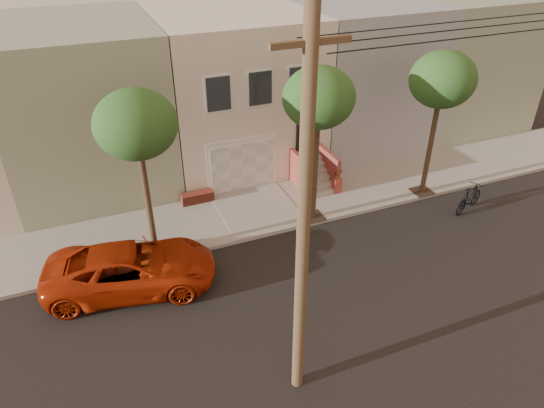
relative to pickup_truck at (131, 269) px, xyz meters
name	(u,v)px	position (x,y,z in m)	size (l,w,h in m)	color
ground	(336,284)	(6.53, -2.53, -0.79)	(90.00, 90.00, 0.00)	black
sidewalk	(277,206)	(6.53, 2.82, -0.71)	(40.00, 3.70, 0.15)	gray
house_row	(231,85)	(6.53, 8.66, 2.86)	(33.10, 11.70, 7.00)	beige
tree_left	(136,126)	(1.03, 1.37, 4.47)	(2.70, 2.57, 6.30)	#2D2116
tree_mid	(319,99)	(7.53, 1.37, 4.47)	(2.70, 2.57, 6.30)	#2D2116
tree_right	(443,80)	(13.03, 1.37, 4.47)	(2.70, 2.57, 6.30)	#2D2116
pickup_truck	(131,269)	(0.00, 0.00, 0.00)	(2.61, 5.66, 1.57)	#AA2709
motorcycle	(469,198)	(14.01, -0.47, -0.19)	(0.56, 1.99, 1.20)	black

